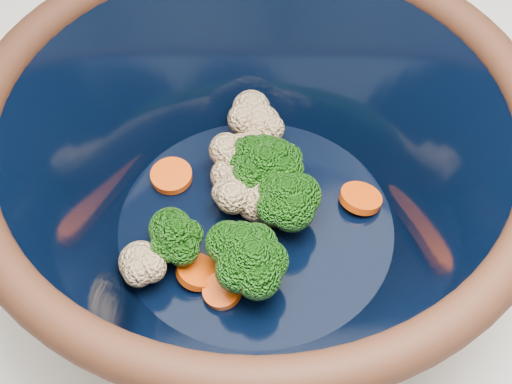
{
  "coord_description": "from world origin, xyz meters",
  "views": [
    {
      "loc": [
        -0.23,
        -0.22,
        1.35
      ],
      "look_at": [
        -0.09,
        0.04,
        0.97
      ],
      "focal_mm": 50.0,
      "sensor_mm": 36.0,
      "label": 1
    }
  ],
  "objects": [
    {
      "name": "vegetable_pile",
      "position": [
        -0.09,
        0.05,
        0.96
      ],
      "size": [
        0.19,
        0.15,
        0.05
      ],
      "color": "#608442",
      "rests_on": "mixing_bowl"
    },
    {
      "name": "mixing_bowl",
      "position": [
        -0.09,
        0.04,
        0.99
      ],
      "size": [
        0.39,
        0.39,
        0.16
      ],
      "rotation": [
        0.0,
        0.0,
        0.17
      ],
      "color": "black",
      "rests_on": "counter"
    }
  ]
}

